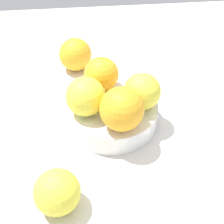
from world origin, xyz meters
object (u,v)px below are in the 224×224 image
(fruit_bowl, at_px, (112,114))
(orange_in_bowl_0, at_px, (122,109))
(orange_in_bowl_2, at_px, (86,97))
(orange_in_bowl_1, at_px, (101,74))
(orange_loose_0, at_px, (75,54))
(orange_in_bowl_3, at_px, (142,92))
(orange_loose_1, at_px, (57,192))

(fruit_bowl, xyz_separation_m, orange_in_bowl_0, (0.01, -0.06, 0.06))
(orange_in_bowl_0, distance_m, orange_in_bowl_2, 0.08)
(orange_in_bowl_1, bearing_deg, orange_loose_0, 110.37)
(orange_in_bowl_2, xyz_separation_m, orange_loose_0, (-0.02, 0.21, -0.04))
(orange_in_bowl_1, bearing_deg, orange_in_bowl_3, -41.62)
(orange_in_bowl_0, xyz_separation_m, orange_in_bowl_3, (0.04, 0.05, -0.00))
(orange_in_bowl_1, distance_m, orange_in_bowl_3, 0.10)
(orange_loose_1, bearing_deg, orange_in_bowl_2, 72.69)
(orange_in_bowl_0, height_order, orange_in_bowl_2, orange_in_bowl_0)
(orange_in_bowl_3, height_order, orange_loose_0, orange_in_bowl_3)
(fruit_bowl, relative_size, orange_in_bowl_1, 2.59)
(orange_in_bowl_0, distance_m, orange_in_bowl_3, 0.07)
(orange_in_bowl_2, xyz_separation_m, orange_in_bowl_3, (0.11, 0.01, -0.00))
(fruit_bowl, relative_size, orange_loose_0, 2.30)
(orange_in_bowl_2, distance_m, orange_loose_0, 0.22)
(orange_in_bowl_3, bearing_deg, orange_in_bowl_0, -132.08)
(orange_loose_1, bearing_deg, orange_in_bowl_1, 69.86)
(orange_in_bowl_0, relative_size, orange_in_bowl_3, 1.12)
(orange_in_bowl_3, bearing_deg, orange_in_bowl_2, -177.07)
(orange_in_bowl_0, bearing_deg, fruit_bowl, 101.45)
(fruit_bowl, xyz_separation_m, orange_in_bowl_2, (-0.05, -0.01, 0.06))
(orange_in_bowl_2, height_order, orange_in_bowl_3, orange_in_bowl_2)
(orange_in_bowl_0, xyz_separation_m, orange_in_bowl_2, (-0.06, 0.04, -0.00))
(orange_in_bowl_0, relative_size, orange_in_bowl_2, 1.08)
(orange_in_bowl_2, bearing_deg, fruit_bowl, 13.49)
(orange_loose_1, bearing_deg, orange_in_bowl_0, 47.73)
(orange_in_bowl_1, bearing_deg, orange_in_bowl_2, -116.67)
(fruit_bowl, distance_m, orange_in_bowl_1, 0.08)
(orange_in_bowl_1, bearing_deg, orange_in_bowl_0, -76.64)
(orange_in_bowl_0, xyz_separation_m, orange_in_bowl_1, (-0.03, 0.11, -0.00))
(orange_in_bowl_0, distance_m, orange_loose_1, 0.18)
(orange_loose_0, xyz_separation_m, orange_loose_1, (-0.04, -0.38, -0.00))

